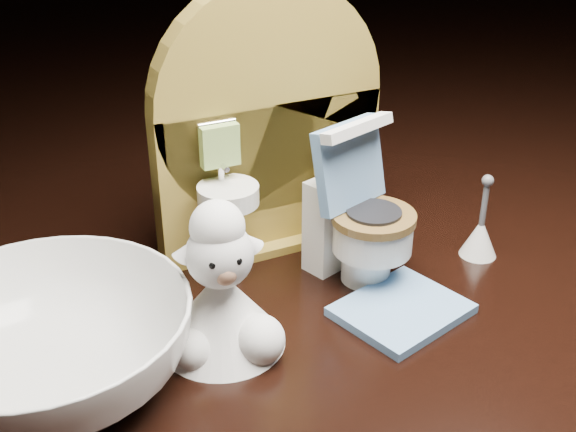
# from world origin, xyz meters

# --- Properties ---
(backdrop_panel) EXTENTS (0.13, 0.05, 0.15)m
(backdrop_panel) POSITION_xyz_m (-0.00, 0.06, 0.07)
(backdrop_panel) COLOR olive
(backdrop_panel) RESTS_ON ground
(toy_toilet) EXTENTS (0.05, 0.06, 0.09)m
(toy_toilet) POSITION_xyz_m (0.03, 0.01, 0.03)
(toy_toilet) COLOR white
(toy_toilet) RESTS_ON ground
(bath_mat) EXTENTS (0.07, 0.06, 0.00)m
(bath_mat) POSITION_xyz_m (0.03, -0.03, 0.00)
(bath_mat) COLOR #6592C4
(bath_mat) RESTS_ON ground
(toilet_brush) EXTENTS (0.02, 0.02, 0.05)m
(toilet_brush) POSITION_xyz_m (0.10, -0.00, 0.01)
(toilet_brush) COLOR white
(toilet_brush) RESTS_ON ground
(plush_lamb) EXTENTS (0.06, 0.06, 0.08)m
(plush_lamb) POSITION_xyz_m (-0.06, -0.01, 0.03)
(plush_lamb) COLOR white
(plush_lamb) RESTS_ON ground
(ceramic_bowl) EXTENTS (0.14, 0.14, 0.04)m
(ceramic_bowl) POSITION_xyz_m (-0.14, -0.01, 0.02)
(ceramic_bowl) COLOR white
(ceramic_bowl) RESTS_ON ground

